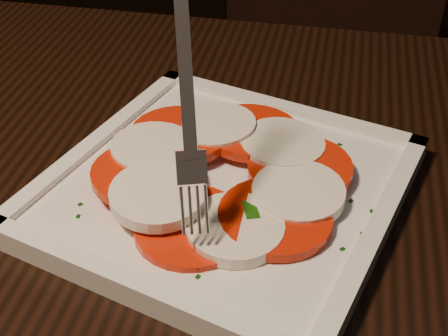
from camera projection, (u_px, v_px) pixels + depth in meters
The scene contains 5 objects.
table at pixel (238, 325), 0.53m from camera, with size 1.27×0.91×0.75m.
chair at pixel (317, 58), 1.19m from camera, with size 0.51×0.51×0.93m.
plate at pixel (224, 190), 0.51m from camera, with size 0.27×0.27×0.01m, color white.
caprese_salad at pixel (224, 172), 0.50m from camera, with size 0.23×0.22×0.03m.
fork at pixel (186, 86), 0.42m from camera, with size 0.04×0.09×0.17m, color white, non-canonical shape.
Camera 1 is at (-0.16, -0.12, 1.08)m, focal length 50.00 mm.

